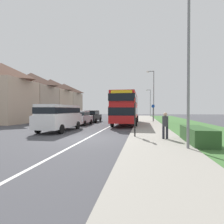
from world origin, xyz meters
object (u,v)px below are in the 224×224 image
at_px(double_decker_bus, 126,107).
at_px(street_lamp_near, 186,57).
at_px(parked_van_white, 60,116).
at_px(cycle_route_sign, 153,113).
at_px(street_lamp_mid, 153,93).
at_px(parked_car_black, 92,116).
at_px(street_lamp_far, 150,101).
at_px(bus_stop_sign, 135,114).
at_px(parked_car_silver, 81,117).
at_px(pedestrian_at_stop, 165,124).

height_order(double_decker_bus, street_lamp_near, street_lamp_near).
height_order(double_decker_bus, parked_van_white, double_decker_bus).
distance_m(parked_van_white, cycle_route_sign, 13.52).
bearing_deg(street_lamp_mid, parked_van_white, -122.68).
bearing_deg(parked_car_black, double_decker_bus, -33.79).
bearing_deg(cycle_route_sign, street_lamp_far, 88.70).
distance_m(parked_car_black, bus_stop_sign, 15.19).
bearing_deg(street_lamp_mid, parked_car_black, -163.80).
bearing_deg(parked_van_white, street_lamp_near, -33.27).
distance_m(street_lamp_near, street_lamp_far, 36.23).
bearing_deg(parked_car_black, parked_car_silver, -89.27).
xyz_separation_m(parked_car_black, street_lamp_far, (9.15, 19.63, 2.99)).
height_order(parked_car_silver, street_lamp_mid, street_lamp_mid).
height_order(double_decker_bus, street_lamp_mid, street_lamp_mid).
bearing_deg(parked_van_white, double_decker_bus, 55.34).
bearing_deg(pedestrian_at_stop, cycle_route_sign, 89.33).
height_order(cycle_route_sign, street_lamp_near, street_lamp_near).
distance_m(double_decker_bus, parked_van_white, 8.87).
height_order(parked_car_black, street_lamp_mid, street_lamp_mid).
xyz_separation_m(parked_car_black, street_lamp_near, (9.09, -16.60, 3.22)).
distance_m(pedestrian_at_stop, cycle_route_sign, 13.94).
distance_m(pedestrian_at_stop, street_lamp_far, 33.93).
xyz_separation_m(double_decker_bus, street_lamp_far, (3.85, 23.18, 1.78)).
xyz_separation_m(parked_van_white, parked_car_silver, (-0.22, 5.88, -0.40)).
bearing_deg(cycle_route_sign, parked_car_silver, -151.49).
xyz_separation_m(parked_car_silver, parked_car_black, (-0.06, 4.93, 0.01)).
height_order(cycle_route_sign, street_lamp_mid, street_lamp_mid).
bearing_deg(cycle_route_sign, parked_car_black, 178.41).
relative_size(double_decker_bus, cycle_route_sign, 4.02).
height_order(parked_car_silver, parked_car_black, parked_car_black).
xyz_separation_m(parked_car_black, pedestrian_at_stop, (8.54, -14.17, 0.04)).
relative_size(double_decker_bus, street_lamp_near, 1.40).
height_order(pedestrian_at_stop, street_lamp_near, street_lamp_near).
relative_size(parked_van_white, parked_car_silver, 1.39).
bearing_deg(bus_stop_sign, street_lamp_far, 85.86).
distance_m(parked_car_black, street_lamp_far, 21.86).
bearing_deg(parked_car_black, street_lamp_near, -61.28).
bearing_deg(parked_van_white, street_lamp_mid, 57.32).
xyz_separation_m(parked_van_white, street_lamp_mid, (8.59, 13.39, 3.08)).
distance_m(parked_car_silver, cycle_route_sign, 9.84).
relative_size(parked_car_black, street_lamp_far, 0.66).
bearing_deg(street_lamp_far, parked_van_white, -106.25).
xyz_separation_m(double_decker_bus, pedestrian_at_stop, (3.23, -10.62, -1.17)).
height_order(parked_van_white, street_lamp_near, street_lamp_near).
bearing_deg(cycle_route_sign, double_decker_bus, -135.76).
bearing_deg(street_lamp_far, bus_stop_sign, -94.14).
bearing_deg(bus_stop_sign, street_lamp_mid, 82.53).
bearing_deg(street_lamp_near, parked_car_black, 118.72).
bearing_deg(street_lamp_near, street_lamp_mid, 90.68).
distance_m(cycle_route_sign, street_lamp_near, 16.59).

